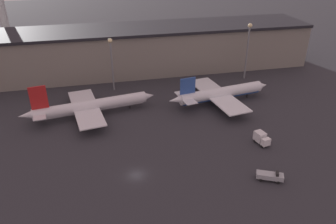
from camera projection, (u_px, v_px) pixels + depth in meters
ground at (136, 175)px, 86.83m from camera, size 600.00×600.00×0.00m
terminal_building at (112, 51)px, 148.65m from camera, size 183.27×26.94×20.27m
airplane_0 at (90, 106)px, 114.61m from camera, size 47.14×31.19×13.64m
airplane_1 at (220, 94)px, 123.53m from camera, size 42.14×33.90×12.08m
service_vehicle_1 at (270, 176)px, 84.40m from camera, size 7.14×5.00×2.85m
service_vehicle_2 at (261, 138)px, 99.19m from camera, size 3.71×5.65×3.66m
lamp_post_1 at (111, 57)px, 129.04m from camera, size 1.80×1.80×21.63m
lamp_post_2 at (248, 44)px, 139.54m from camera, size 1.80×1.80×24.42m
control_tower at (1, 7)px, 174.96m from camera, size 9.00×9.00×39.08m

